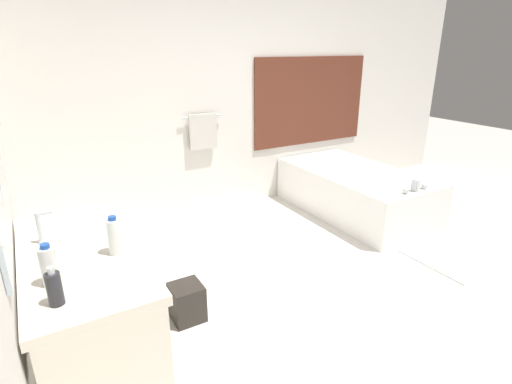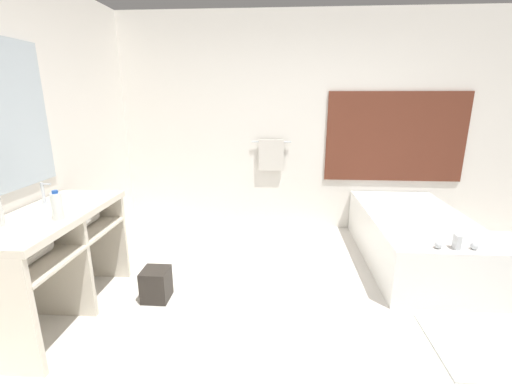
# 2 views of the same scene
# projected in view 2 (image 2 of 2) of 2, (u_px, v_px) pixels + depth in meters

# --- Properties ---
(ground_plane) EXTENTS (16.00, 16.00, 0.00)m
(ground_plane) POSITION_uv_depth(u_px,v_px,m) (302.00, 333.00, 2.55)
(ground_plane) COLOR silver
(ground_plane) RESTS_ON ground
(wall_back_with_blinds) EXTENTS (7.40, 0.13, 2.70)m
(wall_back_with_blinds) POSITION_uv_depth(u_px,v_px,m) (299.00, 126.00, 4.33)
(wall_back_with_blinds) COLOR white
(wall_back_with_blinds) RESTS_ON ground_plane
(vanity_counter) EXTENTS (0.58, 1.28, 0.87)m
(vanity_counter) POSITION_uv_depth(u_px,v_px,m) (56.00, 241.00, 2.63)
(vanity_counter) COLOR beige
(vanity_counter) RESTS_ON ground_plane
(sink_faucet) EXTENTS (0.09, 0.04, 0.18)m
(sink_faucet) POSITION_uv_depth(u_px,v_px,m) (44.00, 194.00, 2.71)
(sink_faucet) COLOR silver
(sink_faucet) RESTS_ON vanity_counter
(bathtub) EXTENTS (0.99, 1.84, 0.64)m
(bathtub) POSITION_uv_depth(u_px,v_px,m) (414.00, 236.00, 3.61)
(bathtub) COLOR white
(bathtub) RESTS_ON ground_plane
(water_bottle_1) EXTENTS (0.07, 0.07, 0.21)m
(water_bottle_1) POSITION_uv_depth(u_px,v_px,m) (57.00, 206.00, 2.38)
(water_bottle_1) COLOR silver
(water_bottle_1) RESTS_ON vanity_counter
(waste_bin) EXTENTS (0.22, 0.22, 0.28)m
(waste_bin) POSITION_uv_depth(u_px,v_px,m) (156.00, 284.00, 2.95)
(waste_bin) COLOR #2D2823
(waste_bin) RESTS_ON ground_plane
(bath_mat) EXTENTS (0.49, 0.69, 0.02)m
(bath_mat) POSITION_uv_depth(u_px,v_px,m) (467.00, 345.00, 2.41)
(bath_mat) COLOR white
(bath_mat) RESTS_ON ground_plane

